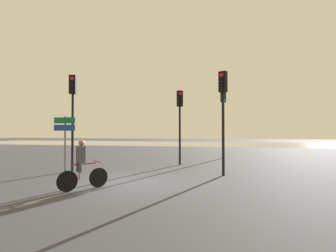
{
  "coord_description": "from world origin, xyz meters",
  "views": [
    {
      "loc": [
        3.53,
        -9.15,
        1.89
      ],
      "look_at": [
        0.5,
        5.0,
        2.2
      ],
      "focal_mm": 28.0,
      "sensor_mm": 36.0,
      "label": 1
    }
  ],
  "objects": [
    {
      "name": "cyclist",
      "position": [
        -1.0,
        -1.39,
        0.82
      ],
      "size": [
        1.08,
        1.38,
        1.62
      ],
      "rotation": [
        0.0,
        0.0,
        -0.66
      ],
      "color": "black",
      "rests_on": "ground"
    },
    {
      "name": "water_strip",
      "position": [
        0.0,
        31.57,
        0.0
      ],
      "size": [
        80.0,
        16.0,
        0.01
      ],
      "primitive_type": "cube",
      "color": "gray",
      "rests_on": "ground"
    },
    {
      "name": "traffic_light_near_left",
      "position": [
        -3.53,
        2.09,
        3.18
      ],
      "size": [
        0.36,
        0.38,
        4.59
      ],
      "rotation": [
        0.0,
        0.0,
        3.33
      ],
      "color": "black",
      "rests_on": "ground"
    },
    {
      "name": "ground_plane",
      "position": [
        0.0,
        0.0,
        0.0
      ],
      "size": [
        120.0,
        120.0,
        0.0
      ],
      "primitive_type": "plane",
      "color": "#333338"
    },
    {
      "name": "traffic_light_far_right",
      "position": [
        3.49,
        9.95,
        3.38
      ],
      "size": [
        0.4,
        0.42,
        4.89
      ],
      "rotation": [
        0.0,
        0.0,
        3.76
      ],
      "color": "black",
      "rests_on": "ground"
    },
    {
      "name": "direction_sign_post",
      "position": [
        -3.7,
        1.72,
        1.79
      ],
      "size": [
        1.1,
        0.12,
        2.6
      ],
      "rotation": [
        0.0,
        0.0,
        3.13
      ],
      "color": "slate",
      "rests_on": "ground"
    },
    {
      "name": "traffic_light_center",
      "position": [
        1.06,
        5.63,
        2.95
      ],
      "size": [
        0.39,
        0.41,
        4.23
      ],
      "rotation": [
        0.0,
        0.0,
        3.59
      ],
      "color": "black",
      "rests_on": "ground"
    },
    {
      "name": "traffic_light_near_right",
      "position": [
        3.49,
        2.37,
        3.12
      ],
      "size": [
        0.39,
        0.41,
        4.49
      ],
      "rotation": [
        0.0,
        0.0,
        2.69
      ],
      "color": "black",
      "rests_on": "ground"
    }
  ]
}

